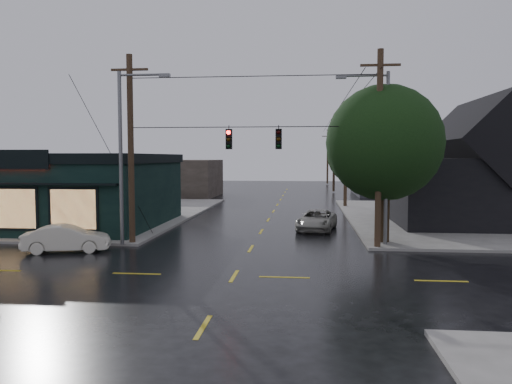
# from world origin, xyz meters

# --- Properties ---
(ground_plane) EXTENTS (160.00, 160.00, 0.00)m
(ground_plane) POSITION_xyz_m (0.00, 0.00, 0.00)
(ground_plane) COLOR black
(sidewalk_nw) EXTENTS (28.00, 28.00, 0.15)m
(sidewalk_nw) POSITION_xyz_m (-20.00, 20.00, 0.07)
(sidewalk_nw) COLOR slate
(sidewalk_nw) RESTS_ON ground
(pizza_shop) EXTENTS (16.30, 12.34, 4.90)m
(pizza_shop) POSITION_xyz_m (-15.00, 12.94, 2.56)
(pizza_shop) COLOR black
(pizza_shop) RESTS_ON ground
(ne_building) EXTENTS (12.60, 11.60, 8.75)m
(ne_building) POSITION_xyz_m (15.00, 17.00, 4.47)
(ne_building) COLOR black
(ne_building) RESTS_ON ground
(corner_tree) EXTENTS (6.25, 6.25, 8.49)m
(corner_tree) POSITION_xyz_m (7.00, 8.07, 5.49)
(corner_tree) COLOR black
(corner_tree) RESTS_ON ground
(utility_pole_nw) EXTENTS (2.00, 0.32, 10.15)m
(utility_pole_nw) POSITION_xyz_m (-6.50, 6.50, 0.00)
(utility_pole_nw) COLOR #352417
(utility_pole_nw) RESTS_ON ground
(utility_pole_ne) EXTENTS (2.00, 0.32, 10.15)m
(utility_pole_ne) POSITION_xyz_m (6.50, 6.50, 0.00)
(utility_pole_ne) COLOR #352417
(utility_pole_ne) RESTS_ON ground
(utility_pole_far_a) EXTENTS (2.00, 0.32, 9.65)m
(utility_pole_far_a) POSITION_xyz_m (6.50, 28.00, 0.00)
(utility_pole_far_a) COLOR #352417
(utility_pole_far_a) RESTS_ON ground
(utility_pole_far_b) EXTENTS (2.00, 0.32, 9.15)m
(utility_pole_far_b) POSITION_xyz_m (6.50, 48.00, 0.00)
(utility_pole_far_b) COLOR #352417
(utility_pole_far_b) RESTS_ON ground
(utility_pole_far_c) EXTENTS (2.00, 0.32, 9.15)m
(utility_pole_far_c) POSITION_xyz_m (6.50, 68.00, 0.00)
(utility_pole_far_c) COLOR #352417
(utility_pole_far_c) RESTS_ON ground
(span_signal_assembly) EXTENTS (13.00, 0.48, 1.23)m
(span_signal_assembly) POSITION_xyz_m (0.10, 6.50, 5.70)
(span_signal_assembly) COLOR black
(span_signal_assembly) RESTS_ON ground
(streetlight_nw) EXTENTS (5.40, 0.30, 9.15)m
(streetlight_nw) POSITION_xyz_m (-6.80, 5.80, 0.00)
(streetlight_nw) COLOR slate
(streetlight_nw) RESTS_ON ground
(streetlight_ne) EXTENTS (5.40, 0.30, 9.15)m
(streetlight_ne) POSITION_xyz_m (7.00, 7.20, 0.00)
(streetlight_ne) COLOR slate
(streetlight_ne) RESTS_ON ground
(bg_building_west) EXTENTS (12.00, 10.00, 4.40)m
(bg_building_west) POSITION_xyz_m (-14.00, 40.00, 2.20)
(bg_building_west) COLOR #332C25
(bg_building_west) RESTS_ON ground
(bg_building_east) EXTENTS (14.00, 12.00, 5.60)m
(bg_building_east) POSITION_xyz_m (16.00, 45.00, 2.80)
(bg_building_east) COLOR #28272C
(bg_building_east) RESTS_ON ground
(sedan_cream) EXTENTS (4.37, 2.54, 1.36)m
(sedan_cream) POSITION_xyz_m (-9.04, 4.15, 0.68)
(sedan_cream) COLOR silver
(sedan_cream) RESTS_ON ground
(suv_silver) EXTENTS (2.96, 5.03, 1.31)m
(suv_silver) POSITION_xyz_m (3.53, 12.94, 0.66)
(suv_silver) COLOR #9D9B91
(suv_silver) RESTS_ON ground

